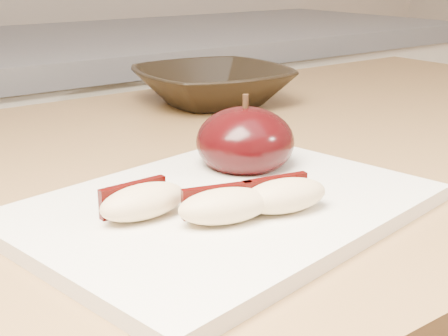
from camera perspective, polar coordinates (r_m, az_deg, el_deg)
cutting_board at (r=0.47m, az=0.00°, el=-3.60°), size 0.33×0.26×0.01m
apple_half at (r=0.54m, az=1.94°, el=2.44°), size 0.11×0.11×0.07m
apple_wedge_a at (r=0.43m, az=-7.50°, el=-3.01°), size 0.07×0.03×0.02m
apple_wedge_b at (r=0.42m, az=-0.02°, el=-3.43°), size 0.07×0.05×0.02m
apple_wedge_c at (r=0.44m, az=5.45°, el=-2.48°), size 0.07×0.04×0.02m
bowl at (r=0.84m, az=-1.08°, el=7.55°), size 0.22×0.22×0.05m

